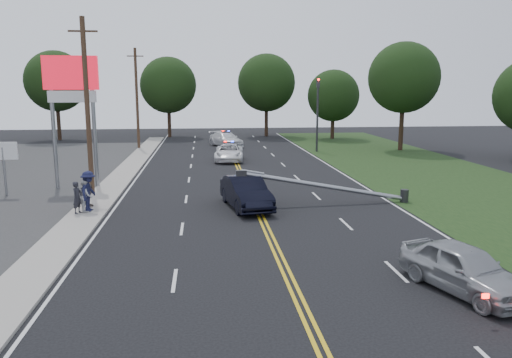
{
  "coord_description": "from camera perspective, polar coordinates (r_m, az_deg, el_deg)",
  "views": [
    {
      "loc": [
        -2.7,
        -17.39,
        6.1
      ],
      "look_at": [
        -0.15,
        6.57,
        1.7
      ],
      "focal_mm": 35.0,
      "sensor_mm": 36.0,
      "label": 1
    }
  ],
  "objects": [
    {
      "name": "emergency_a",
      "position": [
        42.48,
        -3.11,
        3.03
      ],
      "size": [
        2.71,
        5.18,
        1.39
      ],
      "primitive_type": "imported",
      "rotation": [
        0.0,
        0.0,
        -0.08
      ],
      "color": "white",
      "rests_on": "ground"
    },
    {
      "name": "tree_8",
      "position": [
        61.62,
        8.83,
        9.4
      ],
      "size": [
        6.21,
        6.21,
        8.31
      ],
      "color": "black",
      "rests_on": "ground"
    },
    {
      "name": "tree_9",
      "position": [
        51.58,
        16.54,
        11.04
      ],
      "size": [
        6.88,
        6.88,
        10.55
      ],
      "color": "black",
      "rests_on": "ground"
    },
    {
      "name": "bystander_b",
      "position": [
        25.88,
        -18.91,
        -1.81
      ],
      "size": [
        0.78,
        0.9,
        1.56
      ],
      "primitive_type": "imported",
      "rotation": [
        0.0,
        0.0,
        1.86
      ],
      "color": "silver",
      "rests_on": "sidewalk"
    },
    {
      "name": "pylon_sign",
      "position": [
        32.35,
        -20.33,
        9.53
      ],
      "size": [
        3.2,
        0.35,
        8.0
      ],
      "color": "gray",
      "rests_on": "ground"
    },
    {
      "name": "fallen_streetlight",
      "position": [
        26.82,
        8.92,
        -0.92
      ],
      "size": [
        9.36,
        0.44,
        1.91
      ],
      "color": "#2D2D30",
      "rests_on": "ground"
    },
    {
      "name": "traffic_signal",
      "position": [
        48.68,
        7.05,
        8.05
      ],
      "size": [
        0.28,
        0.41,
        7.05
      ],
      "color": "#2D2D30",
      "rests_on": "ground"
    },
    {
      "name": "ground",
      "position": [
        18.63,
        2.62,
        -8.78
      ],
      "size": [
        120.0,
        120.0,
        0.0
      ],
      "primitive_type": "plane",
      "color": "black",
      "rests_on": "ground"
    },
    {
      "name": "tree_7",
      "position": [
        64.17,
        1.2,
        10.94
      ],
      "size": [
        7.26,
        7.26,
        10.39
      ],
      "color": "black",
      "rests_on": "ground"
    },
    {
      "name": "crashed_sedan",
      "position": [
        25.68,
        -1.15,
        -1.55
      ],
      "size": [
        2.56,
        5.13,
        1.61
      ],
      "primitive_type": "imported",
      "rotation": [
        0.0,
        0.0,
        0.18
      ],
      "color": "black",
      "rests_on": "ground"
    },
    {
      "name": "bystander_d",
      "position": [
        26.8,
        -18.65,
        -1.39
      ],
      "size": [
        0.67,
        0.99,
        1.57
      ],
      "primitive_type": "imported",
      "rotation": [
        0.0,
        0.0,
        1.23
      ],
      "color": "#5E524B",
      "rests_on": "sidewalk"
    },
    {
      "name": "tree_6",
      "position": [
        63.99,
        -10.01,
        10.52
      ],
      "size": [
        6.95,
        6.95,
        9.94
      ],
      "color": "black",
      "rests_on": "ground"
    },
    {
      "name": "utility_pole_far",
      "position": [
        51.81,
        -13.45,
        8.95
      ],
      "size": [
        1.6,
        0.28,
        10.0
      ],
      "color": "#382619",
      "rests_on": "ground"
    },
    {
      "name": "small_sign",
      "position": [
        31.72,
        -26.93,
        2.4
      ],
      "size": [
        1.6,
        0.14,
        3.1
      ],
      "color": "gray",
      "rests_on": "ground"
    },
    {
      "name": "tree_5",
      "position": [
        63.71,
        -21.91,
        10.33
      ],
      "size": [
        7.05,
        7.05,
        10.42
      ],
      "color": "black",
      "rests_on": "ground"
    },
    {
      "name": "bystander_c",
      "position": [
        25.86,
        -18.59,
        -1.31
      ],
      "size": [
        0.92,
        1.38,
        1.99
      ],
      "primitive_type": "imported",
      "rotation": [
        0.0,
        0.0,
        1.42
      ],
      "color": "#161938",
      "rests_on": "sidewalk"
    },
    {
      "name": "sidewalk",
      "position": [
        28.63,
        -17.44,
        -2.32
      ],
      "size": [
        1.8,
        70.0,
        0.12
      ],
      "primitive_type": "cube",
      "color": "gray",
      "rests_on": "ground"
    },
    {
      "name": "waiting_sedan",
      "position": [
        16.55,
        22.67,
        -9.39
      ],
      "size": [
        3.03,
        4.67,
        1.48
      ],
      "primitive_type": "imported",
      "rotation": [
        0.0,
        0.0,
        0.32
      ],
      "color": "#94979B",
      "rests_on": "ground"
    },
    {
      "name": "grass_verge",
      "position": [
        32.4,
        24.06,
        -1.4
      ],
      "size": [
        12.0,
        80.0,
        0.01
      ],
      "primitive_type": "cube",
      "color": "black",
      "rests_on": "ground"
    },
    {
      "name": "utility_pole_mid",
      "position": [
        30.12,
        -18.72,
        7.88
      ],
      "size": [
        1.6,
        0.28,
        10.0
      ],
      "color": "#382619",
      "rests_on": "ground"
    },
    {
      "name": "emergency_b",
      "position": [
        53.05,
        -3.46,
        4.56
      ],
      "size": [
        3.93,
        5.65,
        1.52
      ],
      "primitive_type": "imported",
      "rotation": [
        0.0,
        0.0,
        0.38
      ],
      "color": "silver",
      "rests_on": "ground"
    },
    {
      "name": "centerline_yellow",
      "position": [
        28.19,
        -0.44,
        -2.12
      ],
      "size": [
        0.36,
        80.0,
        0.0
      ],
      "primitive_type": "cube",
      "color": "gold",
      "rests_on": "ground"
    },
    {
      "name": "bystander_a",
      "position": [
        25.57,
        -19.75,
        -2.0
      ],
      "size": [
        0.55,
        0.66,
        1.56
      ],
      "primitive_type": "imported",
      "rotation": [
        0.0,
        0.0,
        1.21
      ],
      "color": "#232229",
      "rests_on": "sidewalk"
    }
  ]
}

